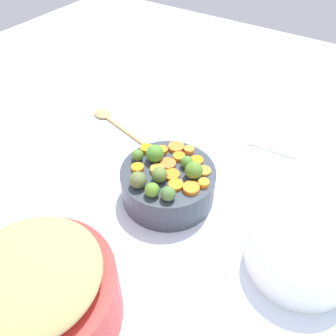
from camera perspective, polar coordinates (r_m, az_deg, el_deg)
tabletop at (r=0.86m, az=-2.80°, el=-6.74°), size 2.40×2.40×0.02m
serving_bowl_carrots at (r=0.84m, az=-0.00°, el=-2.63°), size 0.23×0.23×0.09m
metal_pot at (r=0.68m, az=-19.90°, el=-19.73°), size 0.27×0.27×0.13m
stuffing_mound at (r=0.61m, az=-21.89°, el=-15.90°), size 0.23×0.23×0.05m
carrot_slice_0 at (r=0.87m, az=1.36°, el=3.45°), size 0.05×0.05×0.01m
carrot_slice_1 at (r=0.77m, az=1.29°, el=-2.80°), size 0.05×0.05×0.01m
carrot_slice_2 at (r=0.85m, az=-0.96°, el=2.93°), size 0.03×0.03×0.01m
carrot_slice_3 at (r=0.78m, az=5.88°, el=-2.49°), size 0.03×0.03×0.01m
carrot_slice_4 at (r=0.80m, az=-1.78°, el=-0.27°), size 0.04×0.04×0.01m
carrot_slice_5 at (r=0.81m, az=-5.02°, el=0.01°), size 0.04×0.04×0.01m
carrot_slice_6 at (r=0.76m, az=3.82°, el=-3.34°), size 0.04×0.04×0.01m
carrot_slice_7 at (r=0.79m, az=0.62°, el=-1.12°), size 0.05×0.05×0.01m
carrot_slice_8 at (r=0.86m, az=-3.54°, el=3.17°), size 0.04×0.04×0.01m
carrot_slice_9 at (r=0.84m, az=1.82°, el=1.86°), size 0.04×0.04×0.01m
carrot_slice_10 at (r=0.81m, az=5.97°, el=-0.46°), size 0.04×0.04×0.01m
carrot_slice_11 at (r=0.83m, az=4.76°, el=1.27°), size 0.04×0.04×0.01m
carrot_slice_12 at (r=0.82m, az=0.02°, el=0.65°), size 0.05×0.05×0.01m
carrot_slice_13 at (r=0.86m, az=3.50°, el=2.98°), size 0.03×0.03×0.01m
brussels_sprout_0 at (r=0.76m, az=-4.95°, el=-1.98°), size 0.04×0.04×0.04m
brussels_sprout_1 at (r=0.78m, az=4.27°, el=-0.38°), size 0.04×0.04×0.04m
brussels_sprout_2 at (r=0.83m, az=-5.02°, el=2.12°), size 0.03×0.03×0.03m
brussels_sprout_3 at (r=0.82m, az=-2.16°, el=2.37°), size 0.04×0.04×0.04m
brussels_sprout_4 at (r=0.77m, az=-1.40°, el=-1.10°), size 0.04×0.04×0.04m
brussels_sprout_5 at (r=0.74m, az=0.05°, el=-4.25°), size 0.03×0.03×0.03m
brussels_sprout_6 at (r=0.81m, az=3.13°, el=0.99°), size 0.03×0.03×0.03m
brussels_sprout_7 at (r=0.74m, az=-2.62°, el=-3.63°), size 0.03×0.03×0.03m
wooden_spoon at (r=1.11m, az=-8.99°, el=7.51°), size 0.31×0.10×0.01m
casserole_dish at (r=0.76m, az=21.10°, el=-12.70°), size 0.22×0.22×0.09m
dish_towel at (r=1.08m, az=17.35°, el=4.51°), size 0.16×0.13×0.01m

